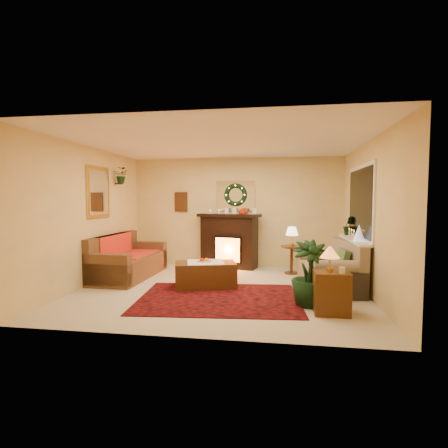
# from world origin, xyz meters

# --- Properties ---
(floor) EXTENTS (5.00, 5.00, 0.00)m
(floor) POSITION_xyz_m (0.00, 0.00, 0.00)
(floor) COLOR beige
(floor) RESTS_ON ground
(ceiling) EXTENTS (5.00, 5.00, 0.00)m
(ceiling) POSITION_xyz_m (0.00, 0.00, 2.60)
(ceiling) COLOR white
(ceiling) RESTS_ON ground
(wall_back) EXTENTS (5.00, 5.00, 0.00)m
(wall_back) POSITION_xyz_m (0.00, 2.25, 1.30)
(wall_back) COLOR #EFD88C
(wall_back) RESTS_ON ground
(wall_front) EXTENTS (5.00, 5.00, 0.00)m
(wall_front) POSITION_xyz_m (0.00, -2.25, 1.30)
(wall_front) COLOR #EFD88C
(wall_front) RESTS_ON ground
(wall_left) EXTENTS (4.50, 4.50, 0.00)m
(wall_left) POSITION_xyz_m (-2.50, 0.00, 1.30)
(wall_left) COLOR #EFD88C
(wall_left) RESTS_ON ground
(wall_right) EXTENTS (4.50, 4.50, 0.00)m
(wall_right) POSITION_xyz_m (2.50, 0.00, 1.30)
(wall_right) COLOR #EFD88C
(wall_right) RESTS_ON ground
(area_rug) EXTENTS (2.72, 2.14, 0.01)m
(area_rug) POSITION_xyz_m (0.06, -0.60, 0.01)
(area_rug) COLOR #3A0308
(area_rug) RESTS_ON floor
(sofa) EXTENTS (0.96, 2.07, 0.88)m
(sofa) POSITION_xyz_m (-2.04, 0.69, 0.43)
(sofa) COLOR #411E12
(sofa) RESTS_ON floor
(red_throw) EXTENTS (0.82, 1.33, 0.02)m
(red_throw) POSITION_xyz_m (-2.06, 0.87, 0.46)
(red_throw) COLOR #BA1D00
(red_throw) RESTS_ON sofa
(fireplace) EXTENTS (1.37, 0.75, 1.20)m
(fireplace) POSITION_xyz_m (-0.13, 2.04, 0.55)
(fireplace) COLOR black
(fireplace) RESTS_ON floor
(poinsettia) EXTENTS (0.21, 0.21, 0.21)m
(poinsettia) POSITION_xyz_m (0.20, 2.02, 1.30)
(poinsettia) COLOR #AC1903
(poinsettia) RESTS_ON fireplace
(mantel_candle_a) EXTENTS (0.06, 0.06, 0.18)m
(mantel_candle_a) POSITION_xyz_m (-0.58, 2.02, 1.26)
(mantel_candle_a) COLOR beige
(mantel_candle_a) RESTS_ON fireplace
(mantel_candle_b) EXTENTS (0.06, 0.06, 0.18)m
(mantel_candle_b) POSITION_xyz_m (-0.37, 2.05, 1.26)
(mantel_candle_b) COLOR white
(mantel_candle_b) RESTS_ON fireplace
(mantel_mirror) EXTENTS (0.92, 0.02, 0.72)m
(mantel_mirror) POSITION_xyz_m (0.00, 2.23, 1.70)
(mantel_mirror) COLOR white
(mantel_mirror) RESTS_ON wall_back
(wreath) EXTENTS (0.55, 0.11, 0.55)m
(wreath) POSITION_xyz_m (0.00, 2.19, 1.72)
(wreath) COLOR #194719
(wreath) RESTS_ON wall_back
(wall_art) EXTENTS (0.32, 0.03, 0.48)m
(wall_art) POSITION_xyz_m (-1.35, 2.23, 1.55)
(wall_art) COLOR #381E11
(wall_art) RESTS_ON wall_back
(gold_mirror) EXTENTS (0.03, 0.84, 1.00)m
(gold_mirror) POSITION_xyz_m (-2.48, 0.30, 1.75)
(gold_mirror) COLOR gold
(gold_mirror) RESTS_ON wall_left
(hanging_plant) EXTENTS (0.33, 0.28, 0.36)m
(hanging_plant) POSITION_xyz_m (-2.34, 1.05, 1.97)
(hanging_plant) COLOR #194719
(hanging_plant) RESTS_ON wall_left
(loveseat) EXTENTS (1.04, 1.58, 0.86)m
(loveseat) POSITION_xyz_m (1.92, 0.28, 0.42)
(loveseat) COLOR gray
(loveseat) RESTS_ON floor
(window_frame) EXTENTS (0.03, 1.86, 1.36)m
(window_frame) POSITION_xyz_m (2.48, 0.55, 1.55)
(window_frame) COLOR white
(window_frame) RESTS_ON wall_right
(window_glass) EXTENTS (0.02, 1.70, 1.22)m
(window_glass) POSITION_xyz_m (2.47, 0.55, 1.55)
(window_glass) COLOR black
(window_glass) RESTS_ON wall_right
(window_sill) EXTENTS (0.22, 1.86, 0.04)m
(window_sill) POSITION_xyz_m (2.38, 0.55, 0.87)
(window_sill) COLOR white
(window_sill) RESTS_ON wall_right
(mini_tree) EXTENTS (0.19, 0.19, 0.29)m
(mini_tree) POSITION_xyz_m (2.37, 0.12, 1.04)
(mini_tree) COLOR white
(mini_tree) RESTS_ON window_sill
(sill_plant) EXTENTS (0.28, 0.22, 0.50)m
(sill_plant) POSITION_xyz_m (2.42, 1.22, 1.08)
(sill_plant) COLOR #1F5A26
(sill_plant) RESTS_ON window_sill
(side_table_round) EXTENTS (0.53, 0.53, 0.61)m
(side_table_round) POSITION_xyz_m (1.30, 1.53, 0.33)
(side_table_round) COLOR #36170C
(side_table_round) RESTS_ON floor
(lamp_cream) EXTENTS (0.27, 0.27, 0.42)m
(lamp_cream) POSITION_xyz_m (1.31, 1.52, 0.88)
(lamp_cream) COLOR #FFF4C1
(lamp_cream) RESTS_ON side_table_round
(end_table_square) EXTENTS (0.49, 0.49, 0.60)m
(end_table_square) POSITION_xyz_m (1.75, -1.06, 0.27)
(end_table_square) COLOR #361C15
(end_table_square) RESTS_ON floor
(lamp_tiffany) EXTENTS (0.27, 0.27, 0.40)m
(lamp_tiffany) POSITION_xyz_m (1.72, -1.10, 0.74)
(lamp_tiffany) COLOR orange
(lamp_tiffany) RESTS_ON end_table_square
(coffee_table) EXTENTS (1.22, 0.87, 0.46)m
(coffee_table) POSITION_xyz_m (-0.31, 0.10, 0.21)
(coffee_table) COLOR #3B2115
(coffee_table) RESTS_ON floor
(fruit_bowl) EXTENTS (0.29, 0.29, 0.07)m
(fruit_bowl) POSITION_xyz_m (-0.34, 0.10, 0.45)
(fruit_bowl) COLOR beige
(fruit_bowl) RESTS_ON coffee_table
(floor_palm) EXTENTS (2.01, 2.01, 2.97)m
(floor_palm) POSITION_xyz_m (1.48, -0.77, 0.45)
(floor_palm) COLOR #163219
(floor_palm) RESTS_ON floor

